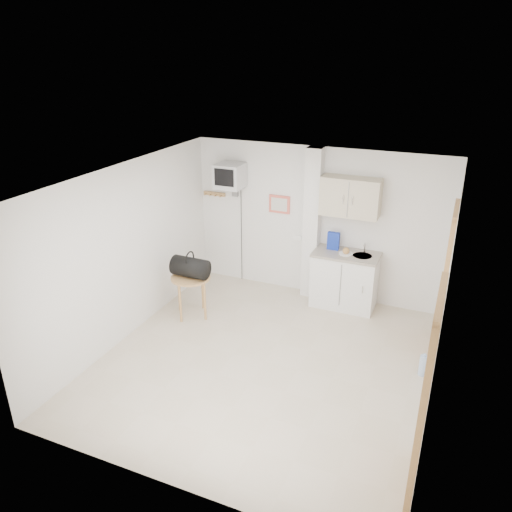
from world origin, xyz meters
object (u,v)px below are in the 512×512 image
at_px(round_table, 191,282).
at_px(water_bottle, 423,365).
at_px(crt_television, 230,177).
at_px(duffel_bag, 190,267).

relative_size(round_table, water_bottle, 2.10).
height_order(crt_television, duffel_bag, crt_television).
height_order(duffel_bag, water_bottle, duffel_bag).
distance_m(crt_television, duffel_bag, 1.70).
distance_m(duffel_bag, water_bottle, 3.58).
bearing_deg(duffel_bag, water_bottle, -1.81).
bearing_deg(water_bottle, crt_television, 156.49).
relative_size(crt_television, duffel_bag, 3.77).
bearing_deg(crt_television, round_table, -93.45).
xyz_separation_m(round_table, duffel_bag, (0.00, 0.00, 0.25)).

